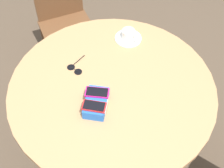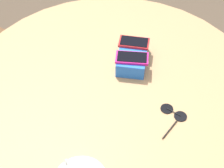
{
  "view_description": "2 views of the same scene",
  "coord_description": "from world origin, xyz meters",
  "px_view_note": "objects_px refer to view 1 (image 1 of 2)",
  "views": [
    {
      "loc": [
        -1.04,
        -0.03,
        2.08
      ],
      "look_at": [
        0.0,
        0.0,
        0.77
      ],
      "focal_mm": 50.0,
      "sensor_mm": 36.0,
      "label": 1
    },
    {
      "loc": [
        0.91,
        0.01,
        1.78
      ],
      "look_at": [
        0.0,
        0.0,
        0.77
      ],
      "focal_mm": 60.0,
      "sensor_mm": 36.0,
      "label": 2
    }
  ],
  "objects_px": {
    "sunglasses": "(75,68)",
    "chair_far_side": "(66,24)",
    "round_table": "(112,98)",
    "coffee_cup": "(129,34)",
    "saucer": "(128,38)",
    "phone_magenta": "(97,92)",
    "phone_box": "(96,103)",
    "phone_red": "(94,106)"
  },
  "relations": [
    {
      "from": "round_table",
      "to": "chair_far_side",
      "type": "bearing_deg",
      "value": 24.49
    },
    {
      "from": "phone_red",
      "to": "coffee_cup",
      "type": "xyz_separation_m",
      "value": [
        0.55,
        -0.18,
        -0.03
      ]
    },
    {
      "from": "chair_far_side",
      "to": "phone_box",
      "type": "bearing_deg",
      "value": -162.52
    },
    {
      "from": "saucer",
      "to": "sunglasses",
      "type": "distance_m",
      "value": 0.4
    },
    {
      "from": "phone_box",
      "to": "sunglasses",
      "type": "xyz_separation_m",
      "value": [
        0.25,
        0.14,
        -0.03
      ]
    },
    {
      "from": "phone_red",
      "to": "coffee_cup",
      "type": "bearing_deg",
      "value": -17.75
    },
    {
      "from": "saucer",
      "to": "sunglasses",
      "type": "xyz_separation_m",
      "value": [
        -0.25,
        0.3,
        -0.0
      ]
    },
    {
      "from": "round_table",
      "to": "chair_far_side",
      "type": "xyz_separation_m",
      "value": [
        0.84,
        0.38,
        -0.19
      ]
    },
    {
      "from": "round_table",
      "to": "phone_magenta",
      "type": "xyz_separation_m",
      "value": [
        -0.09,
        0.07,
        0.17
      ]
    },
    {
      "from": "sunglasses",
      "to": "chair_far_side",
      "type": "height_order",
      "value": "chair_far_side"
    },
    {
      "from": "phone_magenta",
      "to": "coffee_cup",
      "type": "relative_size",
      "value": 1.39
    },
    {
      "from": "coffee_cup",
      "to": "sunglasses",
      "type": "relative_size",
      "value": 0.61
    },
    {
      "from": "coffee_cup",
      "to": "round_table",
      "type": "bearing_deg",
      "value": 166.09
    },
    {
      "from": "phone_box",
      "to": "sunglasses",
      "type": "relative_size",
      "value": 1.26
    },
    {
      "from": "round_table",
      "to": "coffee_cup",
      "type": "height_order",
      "value": "coffee_cup"
    },
    {
      "from": "phone_magenta",
      "to": "phone_box",
      "type": "bearing_deg",
      "value": 175.22
    },
    {
      "from": "phone_box",
      "to": "phone_red",
      "type": "xyz_separation_m",
      "value": [
        -0.04,
        0.01,
        0.04
      ]
    },
    {
      "from": "phone_red",
      "to": "chair_far_side",
      "type": "bearing_deg",
      "value": 16.4
    },
    {
      "from": "coffee_cup",
      "to": "sunglasses",
      "type": "distance_m",
      "value": 0.4
    },
    {
      "from": "phone_magenta",
      "to": "coffee_cup",
      "type": "height_order",
      "value": "phone_magenta"
    },
    {
      "from": "phone_box",
      "to": "sunglasses",
      "type": "height_order",
      "value": "phone_box"
    },
    {
      "from": "coffee_cup",
      "to": "phone_magenta",
      "type": "bearing_deg",
      "value": 160.36
    },
    {
      "from": "phone_box",
      "to": "phone_red",
      "type": "height_order",
      "value": "phone_red"
    },
    {
      "from": "phone_red",
      "to": "saucer",
      "type": "bearing_deg",
      "value": -17.52
    },
    {
      "from": "round_table",
      "to": "coffee_cup",
      "type": "relative_size",
      "value": 12.36
    },
    {
      "from": "round_table",
      "to": "phone_magenta",
      "type": "distance_m",
      "value": 0.21
    },
    {
      "from": "phone_magenta",
      "to": "saucer",
      "type": "distance_m",
      "value": 0.5
    },
    {
      "from": "phone_box",
      "to": "phone_red",
      "type": "bearing_deg",
      "value": 171.26
    },
    {
      "from": "saucer",
      "to": "coffee_cup",
      "type": "bearing_deg",
      "value": -134.05
    },
    {
      "from": "round_table",
      "to": "phone_red",
      "type": "bearing_deg",
      "value": 154.67
    },
    {
      "from": "phone_red",
      "to": "chair_far_side",
      "type": "height_order",
      "value": "chair_far_side"
    },
    {
      "from": "phone_box",
      "to": "coffee_cup",
      "type": "distance_m",
      "value": 0.53
    },
    {
      "from": "saucer",
      "to": "chair_far_side",
      "type": "distance_m",
      "value": 0.73
    },
    {
      "from": "sunglasses",
      "to": "chair_far_side",
      "type": "bearing_deg",
      "value": 13.37
    },
    {
      "from": "phone_red",
      "to": "sunglasses",
      "type": "height_order",
      "value": "phone_red"
    },
    {
      "from": "phone_box",
      "to": "phone_magenta",
      "type": "height_order",
      "value": "phone_magenta"
    },
    {
      "from": "round_table",
      "to": "sunglasses",
      "type": "relative_size",
      "value": 7.54
    },
    {
      "from": "chair_far_side",
      "to": "round_table",
      "type": "bearing_deg",
      "value": -155.51
    },
    {
      "from": "phone_box",
      "to": "chair_far_side",
      "type": "relative_size",
      "value": 0.22
    },
    {
      "from": "phone_box",
      "to": "chair_far_side",
      "type": "height_order",
      "value": "chair_far_side"
    },
    {
      "from": "round_table",
      "to": "saucer",
      "type": "distance_m",
      "value": 0.4
    },
    {
      "from": "phone_magenta",
      "to": "saucer",
      "type": "height_order",
      "value": "phone_magenta"
    }
  ]
}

